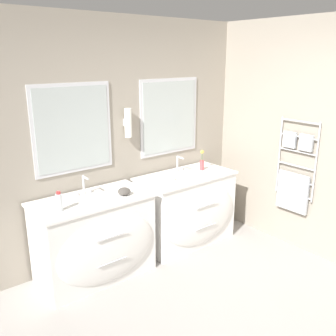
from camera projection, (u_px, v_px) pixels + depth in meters
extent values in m
cube|color=#9E9384|center=(106.00, 142.00, 4.01)|extent=(5.17, 0.06, 2.60)
cube|color=silver|center=(73.00, 129.00, 3.70)|extent=(0.84, 0.01, 0.89)
cube|color=#B2BCBA|center=(73.00, 129.00, 3.69)|extent=(0.77, 0.01, 0.82)
cube|color=silver|center=(169.00, 117.00, 4.43)|extent=(0.84, 0.01, 0.89)
cube|color=#B2BCBA|center=(170.00, 117.00, 4.43)|extent=(0.77, 0.01, 0.82)
cylinder|color=white|center=(128.00, 123.00, 4.03)|extent=(0.08, 0.08, 0.31)
cube|color=silver|center=(126.00, 122.00, 4.07)|extent=(0.05, 0.02, 0.08)
cube|color=#9E9384|center=(299.00, 138.00, 4.22)|extent=(0.06, 4.12, 2.60)
cylinder|color=silver|center=(316.00, 163.00, 4.04)|extent=(0.02, 0.02, 0.91)
cylinder|color=silver|center=(279.00, 155.00, 4.39)|extent=(0.02, 0.02, 0.91)
cylinder|color=silver|center=(301.00, 122.00, 4.10)|extent=(0.02, 0.47, 0.02)
cylinder|color=silver|center=(299.00, 137.00, 4.14)|extent=(0.02, 0.47, 0.02)
cylinder|color=silver|center=(298.00, 152.00, 4.19)|extent=(0.02, 0.47, 0.02)
cylinder|color=silver|center=(296.00, 166.00, 4.24)|extent=(0.02, 0.47, 0.02)
cylinder|color=silver|center=(295.00, 180.00, 4.29)|extent=(0.02, 0.47, 0.02)
cylinder|color=silver|center=(293.00, 194.00, 4.34)|extent=(0.02, 0.47, 0.02)
cube|color=#B7BCC1|center=(293.00, 192.00, 4.32)|extent=(0.04, 0.39, 0.45)
cube|color=#B7BCC1|center=(306.00, 143.00, 4.07)|extent=(0.04, 0.16, 0.18)
cube|color=#B7BCC1|center=(290.00, 140.00, 4.22)|extent=(0.04, 0.16, 0.18)
cube|color=white|center=(94.00, 239.00, 3.78)|extent=(1.13, 0.57, 0.82)
ellipsoid|color=white|center=(108.00, 250.00, 3.57)|extent=(1.04, 0.12, 0.69)
cube|color=white|center=(92.00, 200.00, 3.66)|extent=(1.16, 0.59, 0.03)
ellipsoid|color=white|center=(93.00, 204.00, 3.65)|extent=(0.36, 0.31, 0.11)
cylinder|color=silver|center=(111.00, 237.00, 3.47)|extent=(0.31, 0.01, 0.01)
cylinder|color=silver|center=(112.00, 262.00, 3.54)|extent=(0.31, 0.01, 0.01)
cube|color=white|center=(185.00, 209.00, 4.51)|extent=(1.13, 0.57, 0.82)
ellipsoid|color=white|center=(202.00, 217.00, 4.30)|extent=(1.04, 0.12, 0.69)
cube|color=white|center=(186.00, 176.00, 4.39)|extent=(1.16, 0.59, 0.03)
ellipsoid|color=white|center=(187.00, 180.00, 4.38)|extent=(0.36, 0.31, 0.11)
cylinder|color=silver|center=(206.00, 205.00, 4.20)|extent=(0.31, 0.01, 0.01)
cylinder|color=silver|center=(206.00, 227.00, 4.27)|extent=(0.31, 0.01, 0.01)
cylinder|color=silver|center=(84.00, 185.00, 3.74)|extent=(0.02, 0.02, 0.20)
cylinder|color=silver|center=(86.00, 178.00, 3.68)|extent=(0.02, 0.11, 0.02)
cylinder|color=silver|center=(78.00, 194.00, 3.72)|extent=(0.03, 0.03, 0.04)
cylinder|color=silver|center=(90.00, 191.00, 3.81)|extent=(0.03, 0.03, 0.04)
cylinder|color=silver|center=(177.00, 164.00, 4.48)|extent=(0.02, 0.02, 0.20)
cylinder|color=silver|center=(180.00, 158.00, 4.41)|extent=(0.02, 0.11, 0.02)
cylinder|color=silver|center=(173.00, 171.00, 4.46)|extent=(0.03, 0.03, 0.04)
cylinder|color=silver|center=(182.00, 169.00, 4.54)|extent=(0.03, 0.03, 0.04)
cylinder|color=silver|center=(59.00, 203.00, 3.34)|extent=(0.06, 0.06, 0.16)
cylinder|color=red|center=(58.00, 193.00, 3.31)|extent=(0.04, 0.04, 0.02)
ellipsoid|color=#4C4742|center=(124.00, 191.00, 3.74)|extent=(0.13, 0.13, 0.08)
cylinder|color=#CC4C51|center=(202.00, 165.00, 4.56)|extent=(0.05, 0.05, 0.12)
cylinder|color=#477238|center=(202.00, 156.00, 4.52)|extent=(0.01, 0.01, 0.11)
sphere|color=#E5BF47|center=(202.00, 152.00, 4.51)|extent=(0.05, 0.05, 0.05)
cube|color=white|center=(173.00, 181.00, 4.13)|extent=(0.11, 0.08, 0.02)
ellipsoid|color=#F2E5CC|center=(173.00, 179.00, 4.12)|extent=(0.07, 0.05, 0.02)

